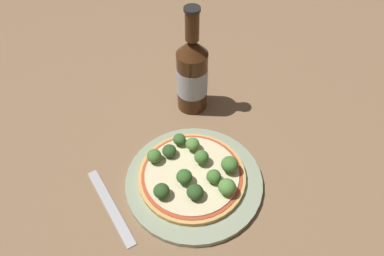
# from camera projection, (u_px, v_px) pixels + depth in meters

# --- Properties ---
(ground_plane) EXTENTS (3.00, 3.00, 0.00)m
(ground_plane) POSITION_uv_depth(u_px,v_px,m) (201.00, 170.00, 0.74)
(ground_plane) COLOR #846647
(plate) EXTENTS (0.26, 0.26, 0.01)m
(plate) POSITION_uv_depth(u_px,v_px,m) (194.00, 181.00, 0.72)
(plate) COLOR #93A384
(plate) RESTS_ON ground_plane
(pizza) EXTENTS (0.21, 0.21, 0.01)m
(pizza) POSITION_uv_depth(u_px,v_px,m) (192.00, 175.00, 0.71)
(pizza) COLOR tan
(pizza) RESTS_ON plate
(broccoli_floret_0) EXTENTS (0.03, 0.03, 0.03)m
(broccoli_floret_0) POSITION_uv_depth(u_px,v_px,m) (184.00, 177.00, 0.68)
(broccoli_floret_0) COLOR #7A9E5B
(broccoli_floret_0) RESTS_ON pizza
(broccoli_floret_1) EXTENTS (0.03, 0.03, 0.03)m
(broccoli_floret_1) POSITION_uv_depth(u_px,v_px,m) (227.00, 187.00, 0.67)
(broccoli_floret_1) COLOR #7A9E5B
(broccoli_floret_1) RESTS_ON pizza
(broccoli_floret_2) EXTENTS (0.03, 0.03, 0.03)m
(broccoli_floret_2) POSITION_uv_depth(u_px,v_px,m) (193.00, 144.00, 0.73)
(broccoli_floret_2) COLOR #7A9E5B
(broccoli_floret_2) RESTS_ON pizza
(broccoli_floret_3) EXTENTS (0.03, 0.03, 0.02)m
(broccoli_floret_3) POSITION_uv_depth(u_px,v_px,m) (169.00, 151.00, 0.73)
(broccoli_floret_3) COLOR #7A9E5B
(broccoli_floret_3) RESTS_ON pizza
(broccoli_floret_4) EXTENTS (0.03, 0.03, 0.02)m
(broccoli_floret_4) POSITION_uv_depth(u_px,v_px,m) (179.00, 139.00, 0.75)
(broccoli_floret_4) COLOR #7A9E5B
(broccoli_floret_4) RESTS_ON pizza
(broccoli_floret_5) EXTENTS (0.03, 0.03, 0.03)m
(broccoli_floret_5) POSITION_uv_depth(u_px,v_px,m) (195.00, 192.00, 0.66)
(broccoli_floret_5) COLOR #7A9E5B
(broccoli_floret_5) RESTS_ON pizza
(broccoli_floret_6) EXTENTS (0.03, 0.03, 0.03)m
(broccoli_floret_6) POSITION_uv_depth(u_px,v_px,m) (230.00, 164.00, 0.70)
(broccoli_floret_6) COLOR #7A9E5B
(broccoli_floret_6) RESTS_ON pizza
(broccoli_floret_7) EXTENTS (0.03, 0.03, 0.03)m
(broccoli_floret_7) POSITION_uv_depth(u_px,v_px,m) (161.00, 191.00, 0.66)
(broccoli_floret_7) COLOR #7A9E5B
(broccoli_floret_7) RESTS_ON pizza
(broccoli_floret_8) EXTENTS (0.03, 0.03, 0.03)m
(broccoli_floret_8) POSITION_uv_depth(u_px,v_px,m) (214.00, 177.00, 0.69)
(broccoli_floret_8) COLOR #7A9E5B
(broccoli_floret_8) RESTS_ON pizza
(broccoli_floret_9) EXTENTS (0.03, 0.03, 0.03)m
(broccoli_floret_9) POSITION_uv_depth(u_px,v_px,m) (154.00, 156.00, 0.72)
(broccoli_floret_9) COLOR #7A9E5B
(broccoli_floret_9) RESTS_ON pizza
(broccoli_floret_10) EXTENTS (0.03, 0.03, 0.03)m
(broccoli_floret_10) POSITION_uv_depth(u_px,v_px,m) (201.00, 159.00, 0.71)
(broccoli_floret_10) COLOR #7A9E5B
(broccoli_floret_10) RESTS_ON pizza
(beer_bottle) EXTENTS (0.07, 0.07, 0.25)m
(beer_bottle) POSITION_uv_depth(u_px,v_px,m) (192.00, 74.00, 0.80)
(beer_bottle) COLOR #472814
(beer_bottle) RESTS_ON ground_plane
(fork) EXTENTS (0.08, 0.18, 0.00)m
(fork) POSITION_uv_depth(u_px,v_px,m) (110.00, 206.00, 0.69)
(fork) COLOR #B2B2B7
(fork) RESTS_ON ground_plane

